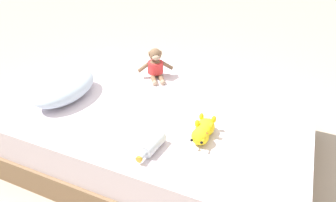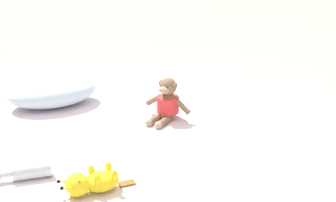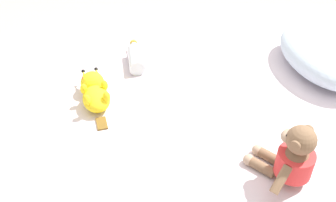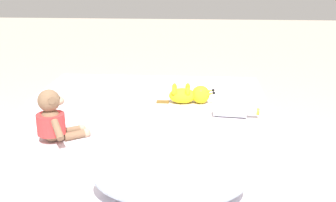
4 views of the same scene
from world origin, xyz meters
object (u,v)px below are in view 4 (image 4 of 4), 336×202
Objects in this scene: bed at (140,164)px; plush_yellow_creature at (190,95)px; glass_bottle at (232,110)px; plush_monkey at (53,120)px; pillow at (170,175)px.

bed is 0.49m from plush_yellow_creature.
plush_monkey is at bearing 24.47° from glass_bottle.
bed is 0.52m from plush_monkey.
plush_monkey is 0.78× the size of plush_yellow_creature.
pillow reaches higher than glass_bottle.
pillow is 0.70m from plush_monkey.
glass_bottle is at bearing -164.73° from bed.
pillow reaches higher than plush_yellow_creature.
bed is at bearing 15.27° from glass_bottle.
bed is 0.77m from pillow.
pillow reaches higher than bed.
pillow is 2.03× the size of plush_monkey.
bed is at bearing -73.80° from pillow.
plush_yellow_creature is (-0.04, -1.02, -0.03)m from pillow.
pillow is 0.85m from glass_bottle.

